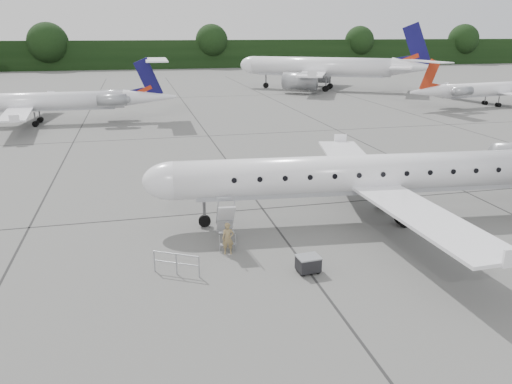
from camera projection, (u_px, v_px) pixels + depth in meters
name	position (u px, v px, depth m)	size (l,w,h in m)	color
ground	(384.00, 235.00, 27.05)	(320.00, 320.00, 0.00)	slate
treeline	(177.00, 54.00, 146.13)	(260.00, 4.00, 8.00)	black
main_regional_jet	(380.00, 155.00, 28.32)	(29.87, 21.50, 7.66)	white
airstair	(225.00, 221.00, 25.69)	(0.85, 2.52, 2.40)	white
passenger	(228.00, 239.00, 24.48)	(0.59, 0.39, 1.62)	olive
safety_railing	(176.00, 264.00, 22.51)	(2.20, 0.08, 1.00)	#95989D
baggage_cart	(308.00, 264.00, 22.69)	(0.99, 0.80, 0.86)	black
bg_narrowbody	(320.00, 57.00, 91.58)	(33.04, 23.79, 11.86)	white
bg_regional_left	(25.00, 93.00, 57.56)	(28.40, 20.45, 7.45)	white
bg_regional_right	(499.00, 82.00, 72.89)	(26.12, 18.81, 6.85)	white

